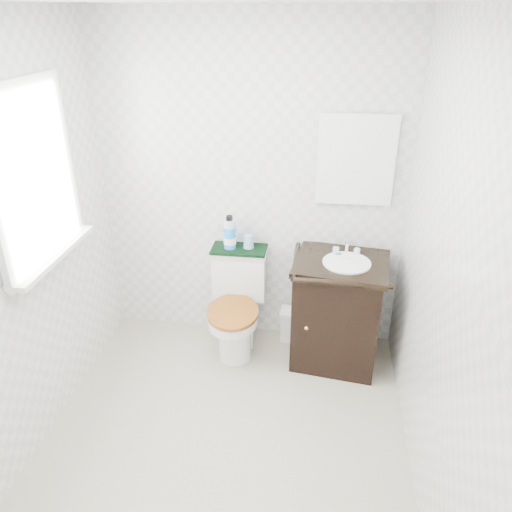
% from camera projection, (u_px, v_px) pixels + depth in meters
% --- Properties ---
extents(floor, '(2.40, 2.40, 0.00)m').
position_uv_depth(floor, '(224.00, 441.00, 3.05)').
color(floor, '#AFA78D').
rests_on(floor, ground).
extents(ceiling, '(2.40, 2.40, 0.00)m').
position_uv_depth(ceiling, '(207.00, 0.00, 1.97)').
color(ceiling, silver).
rests_on(ceiling, wall_back).
extents(wall_back, '(2.40, 0.00, 2.40)m').
position_uv_depth(wall_back, '(251.00, 190.00, 3.58)').
color(wall_back, silver).
rests_on(wall_back, ground).
extents(wall_front, '(2.40, 0.00, 2.40)m').
position_uv_depth(wall_front, '(135.00, 459.00, 1.45)').
color(wall_front, silver).
rests_on(wall_front, ground).
extents(wall_left, '(0.00, 2.40, 2.40)m').
position_uv_depth(wall_left, '(14.00, 255.00, 2.64)').
color(wall_left, silver).
rests_on(wall_left, ground).
extents(wall_right, '(0.00, 2.40, 2.40)m').
position_uv_depth(wall_right, '(444.00, 282.00, 2.38)').
color(wall_right, silver).
rests_on(wall_right, ground).
extents(window, '(0.02, 0.70, 0.90)m').
position_uv_depth(window, '(31.00, 177.00, 2.70)').
color(window, white).
rests_on(window, wall_left).
extents(mirror, '(0.50, 0.02, 0.60)m').
position_uv_depth(mirror, '(356.00, 160.00, 3.36)').
color(mirror, silver).
rests_on(mirror, wall_back).
extents(toilet, '(0.42, 0.63, 0.77)m').
position_uv_depth(toilet, '(237.00, 308.00, 3.77)').
color(toilet, white).
rests_on(toilet, floor).
extents(vanity, '(0.69, 0.62, 0.92)m').
position_uv_depth(vanity, '(338.00, 309.00, 3.58)').
color(vanity, black).
rests_on(vanity, floor).
extents(trash_bin, '(0.19, 0.16, 0.27)m').
position_uv_depth(trash_bin, '(292.00, 324.00, 3.92)').
color(trash_bin, white).
rests_on(trash_bin, floor).
extents(towel, '(0.41, 0.22, 0.02)m').
position_uv_depth(towel, '(239.00, 249.00, 3.68)').
color(towel, black).
rests_on(towel, toilet).
extents(mouthwash_bottle, '(0.09, 0.09, 0.25)m').
position_uv_depth(mouthwash_bottle, '(230.00, 233.00, 3.63)').
color(mouthwash_bottle, '#1C87EF').
rests_on(mouthwash_bottle, towel).
extents(cup, '(0.08, 0.08, 0.10)m').
position_uv_depth(cup, '(249.00, 241.00, 3.66)').
color(cup, '#87B0DE').
rests_on(cup, towel).
extents(soap_bar, '(0.07, 0.04, 0.02)m').
position_uv_depth(soap_bar, '(338.00, 254.00, 3.48)').
color(soap_bar, '#166B6E').
rests_on(soap_bar, vanity).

